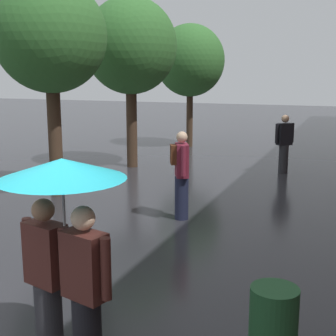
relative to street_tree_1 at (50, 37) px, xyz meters
name	(u,v)px	position (x,y,z in m)	size (l,w,h in m)	color
street_tree_1	(50,37)	(0.00, 0.00, 0.00)	(2.43, 2.43, 4.75)	#473323
street_tree_2	(131,47)	(0.10, 3.65, -0.01)	(2.64, 2.64, 4.87)	#473323
street_tree_3	(190,61)	(0.36, 8.05, -0.30)	(2.54, 2.54, 4.53)	#473323
couple_under_umbrella	(64,232)	(3.90, -5.38, -2.14)	(1.12, 1.12, 2.01)	#2D2D33
litter_bin	(273,332)	(5.67, -4.76, -3.06)	(0.44, 0.44, 0.85)	#1E4C28
pedestrian_walking_midground	(181,173)	(3.25, -0.64, -2.59)	(0.44, 0.53, 1.68)	#1E233D
pedestrian_walking_far	(284,144)	(4.42, 4.35, -2.66)	(0.46, 0.43, 1.62)	#2D2D33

